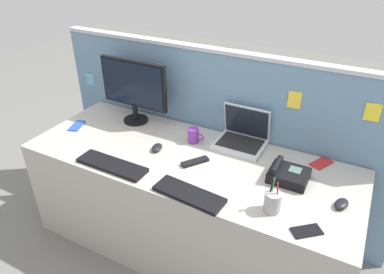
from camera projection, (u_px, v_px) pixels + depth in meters
ground_plane at (189, 242)px, 2.53m from camera, size 10.00×10.00×0.00m
desk at (188, 203)px, 2.35m from camera, size 2.04×0.77×0.72m
cubicle_divider at (217, 137)px, 2.53m from camera, size 2.46×0.08×1.28m
desktop_monitor at (134, 87)px, 2.45m from camera, size 0.52×0.18×0.45m
laptop at (242, 135)px, 2.28m from camera, size 0.31×0.27×0.24m
desk_phone at (288, 175)px, 1.96m from camera, size 0.21×0.18×0.10m
keyboard_main at (189, 194)px, 1.85m from camera, size 0.39×0.16×0.02m
keyboard_spare at (112, 165)px, 2.08m from camera, size 0.44×0.13×0.02m
computer_mouse_right_hand at (157, 148)px, 2.24m from camera, size 0.08×0.11×0.03m
computer_mouse_left_hand at (341, 204)px, 1.78m from camera, size 0.08×0.11×0.03m
pen_cup at (273, 202)px, 1.73m from camera, size 0.08×0.08×0.19m
cell_phone_blue_case at (77, 126)px, 2.51m from camera, size 0.11×0.16×0.01m
cell_phone_black_slab at (307, 231)px, 1.63m from camera, size 0.15×0.14×0.01m
cell_phone_red_case at (321, 163)px, 2.11m from camera, size 0.13×0.16×0.01m
tv_remote at (195, 162)px, 2.11m from camera, size 0.13×0.16×0.02m
coffee_mug at (194, 135)px, 2.30m from camera, size 0.11×0.07×0.10m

